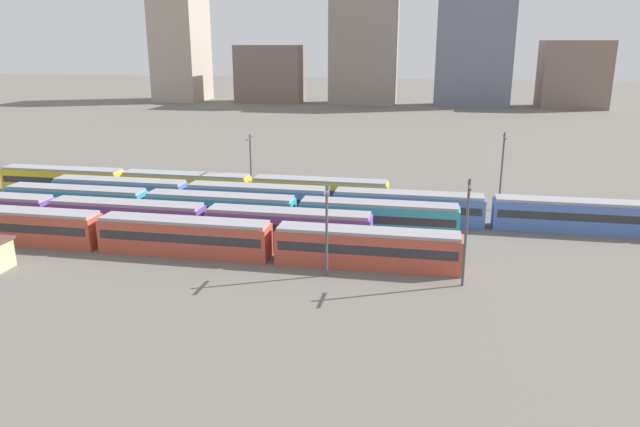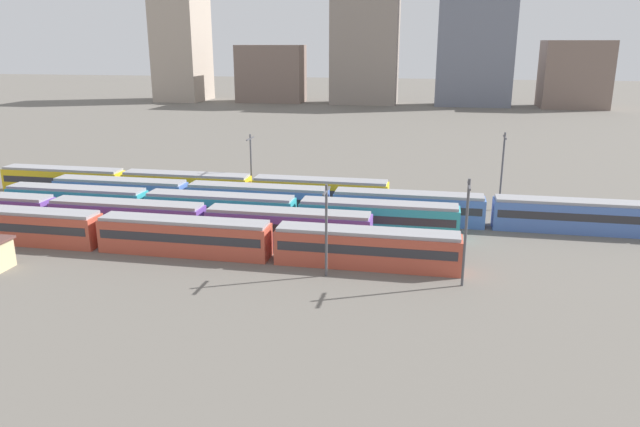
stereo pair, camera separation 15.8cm
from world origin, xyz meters
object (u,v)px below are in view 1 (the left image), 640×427
(catenary_pole_0, at_px, (327,226))
(catenary_pole_1, at_px, (502,167))
(catenary_pole_2, at_px, (466,228))
(train_track_3, at_px, (489,211))
(catenary_pole_3, at_px, (251,162))
(train_track_1, at_px, (127,217))
(train_track_2, at_px, (220,209))
(train_track_4, at_px, (186,186))
(train_track_0, at_px, (184,236))

(catenary_pole_0, xyz_separation_m, catenary_pole_1, (18.02, 26.83, 0.69))
(catenary_pole_0, bearing_deg, catenary_pole_2, 0.18)
(catenary_pole_0, bearing_deg, train_track_3, 49.56)
(catenary_pole_0, relative_size, catenary_pole_3, 0.99)
(train_track_1, height_order, train_track_2, same)
(train_track_1, distance_m, train_track_4, 15.61)
(train_track_1, bearing_deg, catenary_pole_2, -12.75)
(train_track_0, bearing_deg, train_track_1, 150.42)
(catenary_pole_0, bearing_deg, train_track_4, 135.14)
(train_track_4, bearing_deg, train_track_3, -7.37)
(train_track_1, height_order, train_track_4, same)
(train_track_0, bearing_deg, train_track_2, 89.53)
(train_track_1, relative_size, catenary_pole_3, 6.25)
(train_track_4, height_order, catenary_pole_2, catenary_pole_2)
(train_track_4, distance_m, catenary_pole_3, 9.51)
(train_track_0, xyz_separation_m, catenary_pole_3, (-0.16, 23.68, 3.09))
(catenary_pole_1, height_order, catenary_pole_3, catenary_pole_1)
(train_track_0, distance_m, train_track_4, 22.54)
(catenary_pole_2, bearing_deg, catenary_pole_1, 78.26)
(train_track_1, bearing_deg, catenary_pole_1, 23.35)
(train_track_4, height_order, catenary_pole_3, catenary_pole_3)
(train_track_2, xyz_separation_m, catenary_pole_1, (33.39, 13.21, 3.72))
(train_track_4, xyz_separation_m, catenary_pole_1, (42.16, 2.81, 3.72))
(catenary_pole_0, xyz_separation_m, catenary_pole_3, (-15.62, 26.90, 0.06))
(train_track_3, relative_size, catenary_pole_1, 11.09)
(train_track_3, relative_size, catenary_pole_2, 11.39)
(train_track_4, bearing_deg, train_track_1, -91.75)
(train_track_3, bearing_deg, train_track_1, -165.65)
(catenary_pole_2, bearing_deg, train_track_2, 153.98)
(catenary_pole_3, bearing_deg, catenary_pole_2, -43.74)
(train_track_2, height_order, catenary_pole_2, catenary_pole_2)
(catenary_pole_0, height_order, catenary_pole_1, catenary_pole_1)
(train_track_3, distance_m, catenary_pole_0, 24.92)
(train_track_1, bearing_deg, catenary_pole_0, -18.89)
(catenary_pole_1, distance_m, catenary_pole_2, 27.37)
(train_track_4, bearing_deg, catenary_pole_1, 3.81)
(train_track_2, bearing_deg, catenary_pole_2, -26.02)
(catenary_pole_0, relative_size, catenary_pole_1, 0.87)
(train_track_3, height_order, train_track_4, same)
(train_track_0, bearing_deg, catenary_pole_0, -11.78)
(train_track_2, distance_m, train_track_3, 31.85)
(train_track_0, xyz_separation_m, catenary_pole_1, (33.48, 23.61, 3.72))
(train_track_0, bearing_deg, train_track_4, 112.67)
(catenary_pole_0, xyz_separation_m, catenary_pole_2, (12.45, 0.04, 0.55))
(catenary_pole_3, bearing_deg, train_track_3, -14.31)
(catenary_pole_2, bearing_deg, catenary_pole_0, -179.82)
(train_track_0, height_order, catenary_pole_0, catenary_pole_0)
(catenary_pole_1, relative_size, catenary_pole_2, 1.03)
(train_track_1, relative_size, catenary_pole_2, 5.65)
(catenary_pole_2, height_order, catenary_pole_3, catenary_pole_2)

